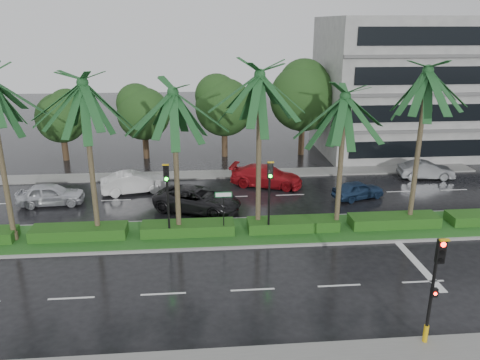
{
  "coord_description": "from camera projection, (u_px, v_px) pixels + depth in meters",
  "views": [
    {
      "loc": [
        -2.17,
        -23.32,
        11.43
      ],
      "look_at": [
        -0.01,
        1.5,
        3.06
      ],
      "focal_mm": 35.0,
      "sensor_mm": 36.0,
      "label": 1
    }
  ],
  "objects": [
    {
      "name": "car_grey",
      "position": [
        426.0,
        170.0,
        36.05
      ],
      "size": [
        1.91,
        4.26,
        1.36
      ],
      "primitive_type": "imported",
      "rotation": [
        0.0,
        0.0,
        1.45
      ],
      "color": "#4B4D50",
      "rests_on": "ground"
    },
    {
      "name": "far_sidewalk",
      "position": [
        229.0,
        174.0,
        37.16
      ],
      "size": [
        40.0,
        2.0,
        0.12
      ],
      "primitive_type": "cube",
      "color": "slate",
      "rests_on": "ground"
    },
    {
      "name": "car_white",
      "position": [
        134.0,
        182.0,
        33.03
      ],
      "size": [
        2.57,
        4.79,
        1.5
      ],
      "primitive_type": "imported",
      "rotation": [
        0.0,
        0.0,
        1.8
      ],
      "color": "#B7B7B7",
      "rests_on": "ground"
    },
    {
      "name": "signal_near",
      "position": [
        434.0,
        287.0,
        16.67
      ],
      "size": [
        0.34,
        0.45,
        4.36
      ],
      "color": "black",
      "rests_on": "near_sidewalk"
    },
    {
      "name": "car_silver",
      "position": [
        51.0,
        194.0,
        30.81
      ],
      "size": [
        2.03,
        4.39,
        1.46
      ],
      "primitive_type": "imported",
      "rotation": [
        0.0,
        0.0,
        1.64
      ],
      "color": "silver",
      "rests_on": "ground"
    },
    {
      "name": "ground",
      "position": [
        242.0,
        241.0,
        25.84
      ],
      "size": [
        120.0,
        120.0,
        0.0
      ],
      "primitive_type": "plane",
      "color": "black",
      "rests_on": "ground"
    },
    {
      "name": "signal_median_right",
      "position": [
        270.0,
        187.0,
        25.29
      ],
      "size": [
        0.34,
        0.42,
        4.36
      ],
      "color": "black",
      "rests_on": "median"
    },
    {
      "name": "palm_row",
      "position": [
        217.0,
        95.0,
        24.19
      ],
      "size": [
        26.3,
        4.2,
        9.72
      ],
      "color": "#413425",
      "rests_on": "median"
    },
    {
      "name": "car_blue",
      "position": [
        358.0,
        190.0,
        31.97
      ],
      "size": [
        2.51,
        3.91,
        1.24
      ],
      "primitive_type": "imported",
      "rotation": [
        0.0,
        0.0,
        1.89
      ],
      "color": "navy",
      "rests_on": "ground"
    },
    {
      "name": "lane_markings",
      "position": [
        298.0,
        242.0,
        25.68
      ],
      "size": [
        34.0,
        13.06,
        0.01
      ],
      "color": "silver",
      "rests_on": "ground"
    },
    {
      "name": "hedge",
      "position": [
        241.0,
        226.0,
        26.64
      ],
      "size": [
        35.2,
        1.4,
        0.6
      ],
      "color": "#194B15",
      "rests_on": "median"
    },
    {
      "name": "bg_trees",
      "position": [
        243.0,
        103.0,
        41.08
      ],
      "size": [
        32.41,
        5.93,
        8.57
      ],
      "color": "#352418",
      "rests_on": "ground"
    },
    {
      "name": "car_red",
      "position": [
        266.0,
        176.0,
        34.4
      ],
      "size": [
        3.76,
        5.69,
        1.53
      ],
      "primitive_type": "imported",
      "rotation": [
        0.0,
        0.0,
        1.24
      ],
      "color": "#A6121A",
      "rests_on": "ground"
    },
    {
      "name": "median",
      "position": [
        241.0,
        232.0,
        26.76
      ],
      "size": [
        36.0,
        4.0,
        0.15
      ],
      "color": "gray",
      "rests_on": "ground"
    },
    {
      "name": "street_sign",
      "position": [
        224.0,
        203.0,
        25.54
      ],
      "size": [
        0.95,
        0.09,
        2.6
      ],
      "color": "black",
      "rests_on": "median"
    },
    {
      "name": "signal_median_left",
      "position": [
        167.0,
        190.0,
        24.84
      ],
      "size": [
        0.34,
        0.42,
        4.36
      ],
      "color": "black",
      "rests_on": "median"
    },
    {
      "name": "building",
      "position": [
        411.0,
        86.0,
        42.33
      ],
      "size": [
        16.0,
        10.0,
        12.0
      ],
      "primitive_type": "cube",
      "color": "slate",
      "rests_on": "ground"
    },
    {
      "name": "car_darkgrey",
      "position": [
        198.0,
        199.0,
        29.8
      ],
      "size": [
        4.6,
        6.12,
        1.54
      ],
      "primitive_type": "imported",
      "rotation": [
        0.0,
        0.0,
        1.15
      ],
      "color": "black",
      "rests_on": "ground"
    }
  ]
}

